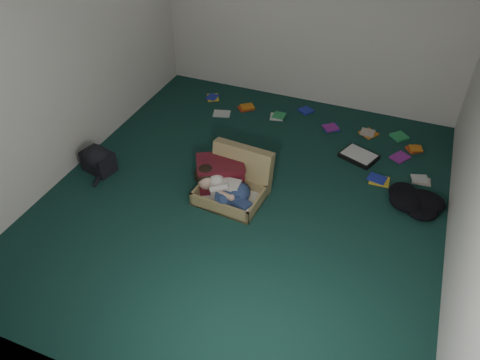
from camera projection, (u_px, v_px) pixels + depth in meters
The scene contains 11 objects.
floor at pixel (245, 197), 4.93m from camera, with size 4.50×4.50×0.00m, color #13372F.
wall_back at pixel (313, 6), 5.73m from camera, with size 4.50×4.50×0.00m, color white.
wall_front at pixel (94, 273), 2.49m from camera, with size 4.50×4.50×0.00m, color white.
wall_left at pixel (61, 51), 4.69m from camera, with size 4.50×4.50×0.00m, color white.
suitcase at pixel (235, 183), 4.89m from camera, with size 0.71×0.70×0.49m.
person at pixel (223, 188), 4.76m from camera, with size 0.71×0.39×0.30m.
maroon_bin at pixel (221, 174), 4.97m from camera, with size 0.61×0.57×0.34m.
backpack at pixel (98, 161), 5.22m from camera, with size 0.43×0.34×0.26m, color black, non-canonical shape.
clothing_pile at pixel (407, 200), 4.79m from camera, with size 0.47×0.38×0.15m, color black, non-canonical shape.
paper_tray at pixel (359, 156), 5.46m from camera, with size 0.48×0.42×0.06m.
book_scatter at pixel (329, 134), 5.85m from camera, with size 3.08×1.39×0.02m.
Camera 1 is at (1.33, -3.47, 3.26)m, focal length 35.00 mm.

